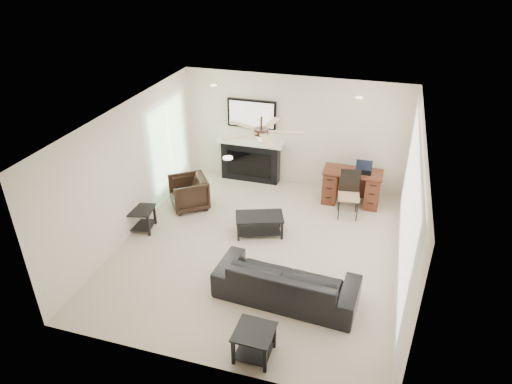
% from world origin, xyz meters
% --- Properties ---
extents(room_shell, '(5.50, 5.54, 2.52)m').
position_xyz_m(room_shell, '(0.19, 0.08, 1.68)').
color(room_shell, beige).
rests_on(room_shell, ground).
extents(sofa, '(2.27, 1.02, 0.65)m').
position_xyz_m(sofa, '(0.77, -1.15, 0.32)').
color(sofa, black).
rests_on(sofa, ground).
extents(armchair, '(1.03, 1.03, 0.68)m').
position_xyz_m(armchair, '(-1.83, 1.00, 0.34)').
color(armchair, black).
rests_on(armchair, ground).
extents(coffee_table, '(1.02, 0.78, 0.40)m').
position_xyz_m(coffee_table, '(-0.13, 0.45, 0.20)').
color(coffee_table, black).
rests_on(coffee_table, ground).
extents(end_table_near, '(0.53, 0.53, 0.45)m').
position_xyz_m(end_table_near, '(0.62, -2.40, 0.23)').
color(end_table_near, black).
rests_on(end_table_near, ground).
extents(end_table_left, '(0.59, 0.59, 0.45)m').
position_xyz_m(end_table_left, '(-2.38, -0.05, 0.23)').
color(end_table_left, black).
rests_on(end_table_left, ground).
extents(fireplace_unit, '(1.52, 0.34, 1.91)m').
position_xyz_m(fireplace_unit, '(-0.96, 2.58, 0.95)').
color(fireplace_unit, black).
rests_on(fireplace_unit, ground).
extents(desk, '(1.22, 0.56, 0.76)m').
position_xyz_m(desk, '(1.42, 2.14, 0.38)').
color(desk, '#39130E').
rests_on(desk, ground).
extents(desk_chair, '(0.47, 0.49, 0.97)m').
position_xyz_m(desk_chair, '(1.42, 1.59, 0.48)').
color(desk_chair, black).
rests_on(desk_chair, ground).
extents(laptop, '(0.33, 0.24, 0.23)m').
position_xyz_m(laptop, '(1.62, 2.12, 0.88)').
color(laptop, black).
rests_on(laptop, desk).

